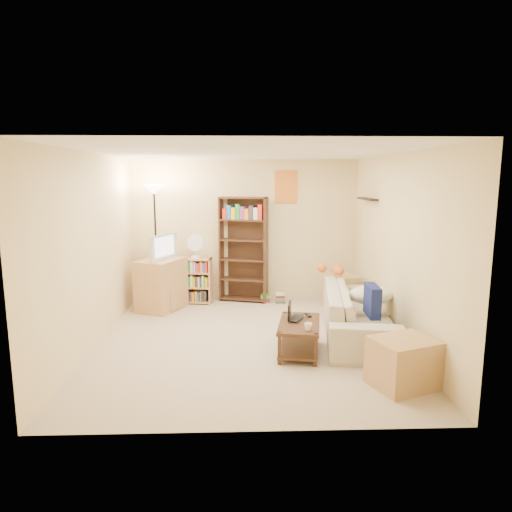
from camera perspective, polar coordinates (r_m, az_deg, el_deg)
name	(u,v)px	position (r m, az deg, el deg)	size (l,w,h in m)	color
room	(247,221)	(5.93, -1.07, 4.37)	(4.50, 4.54, 2.52)	#C3AC92
sofa	(359,312)	(6.55, 12.70, -6.87)	(1.23, 2.40, 0.67)	beige
navy_pillow	(372,301)	(6.00, 14.33, -5.43)	(0.44, 0.13, 0.40)	navy
cream_blanket	(371,295)	(6.56, 14.17, -4.74)	(0.62, 0.44, 0.26)	silver
tabby_cat	(335,269)	(7.27, 9.82, -1.67)	(0.53, 0.25, 0.18)	#D4602C
coffee_table	(299,334)	(5.82, 5.42, -9.64)	(0.65, 0.97, 0.40)	#462D1A
laptop	(300,319)	(5.87, 5.47, -7.83)	(0.32, 0.38, 0.03)	black
laptop_screen	(289,310)	(5.84, 4.21, -6.80)	(0.01, 0.30, 0.20)	white
mug	(308,327)	(5.48, 6.55, -8.78)	(0.10, 0.10, 0.09)	white
tv_remote	(308,315)	(6.05, 6.53, -7.34)	(0.05, 0.16, 0.02)	black
tv_stand	(161,284)	(7.79, -11.76, -3.49)	(0.57, 0.79, 0.85)	tan
television	(160,247)	(7.67, -11.92, 1.14)	(0.39, 0.71, 0.42)	black
tall_bookshelf	(243,247)	(8.04, -1.58, 1.16)	(0.88, 0.49, 1.85)	#3D2117
short_bookshelf	(194,281)	(8.06, -7.78, -3.08)	(0.65, 0.34, 0.80)	tan
desk_fan	(195,245)	(7.90, -7.59, 1.35)	(0.29, 0.16, 0.42)	white
floor_lamp	(155,211)	(7.70, -12.55, 5.54)	(0.35, 0.35, 2.06)	black
side_table	(341,292)	(7.85, 10.53, -4.41)	(0.49, 0.49, 0.56)	tan
end_cabinet	(403,363)	(5.16, 17.92, -12.59)	(0.62, 0.52, 0.52)	tan
book_stacks	(273,298)	(8.10, 2.20, -5.25)	(0.43, 0.23, 0.18)	red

